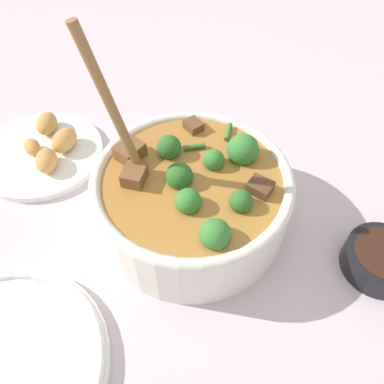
# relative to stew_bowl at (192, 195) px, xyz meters

# --- Properties ---
(ground_plane) EXTENTS (4.00, 4.00, 0.00)m
(ground_plane) POSITION_rel_stew_bowl_xyz_m (0.00, 0.00, -0.06)
(ground_plane) COLOR silver
(stew_bowl) EXTENTS (0.27, 0.27, 0.29)m
(stew_bowl) POSITION_rel_stew_bowl_xyz_m (0.00, 0.00, 0.00)
(stew_bowl) COLOR white
(stew_bowl) RESTS_ON ground_plane
(condiment_bowl) EXTENTS (0.10, 0.10, 0.04)m
(condiment_bowl) POSITION_rel_stew_bowl_xyz_m (-0.14, -0.22, -0.04)
(condiment_bowl) COLOR black
(condiment_bowl) RESTS_ON ground_plane
(food_plate) EXTENTS (0.20, 0.20, 0.05)m
(food_plate) POSITION_rel_stew_bowl_xyz_m (0.20, 0.20, -0.05)
(food_plate) COLOR white
(food_plate) RESTS_ON ground_plane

